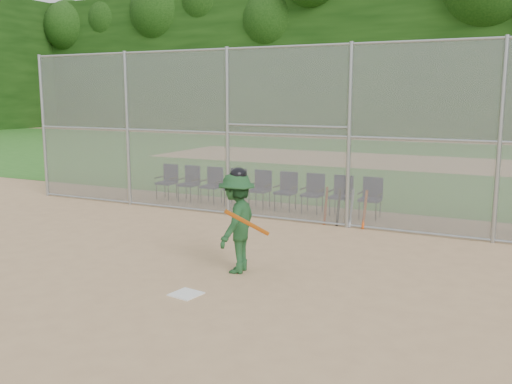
% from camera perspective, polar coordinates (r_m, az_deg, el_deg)
% --- Properties ---
extents(ground, '(100.00, 100.00, 0.00)m').
position_cam_1_polar(ground, '(8.82, -7.34, -9.54)').
color(ground, tan).
rests_on(ground, ground).
extents(grass_strip, '(100.00, 100.00, 0.00)m').
position_cam_1_polar(grass_strip, '(25.50, 15.69, 2.84)').
color(grass_strip, '#2B661E').
rests_on(grass_strip, ground).
extents(dirt_patch_far, '(24.00, 24.00, 0.00)m').
position_cam_1_polar(dirt_patch_far, '(25.50, 15.70, 2.85)').
color(dirt_patch_far, tan).
rests_on(dirt_patch_far, ground).
extents(backstop_fence, '(16.09, 0.09, 4.00)m').
position_cam_1_polar(backstop_fence, '(12.81, 5.00, 5.97)').
color(backstop_fence, gray).
rests_on(backstop_fence, ground).
extents(treeline, '(81.00, 60.00, 11.00)m').
position_cam_1_polar(treeline, '(27.43, 17.05, 14.75)').
color(treeline, black).
rests_on(treeline, ground).
extents(home_plate, '(0.46, 0.46, 0.02)m').
position_cam_1_polar(home_plate, '(8.55, -7.02, -10.09)').
color(home_plate, white).
rests_on(home_plate, ground).
extents(batter_at_plate, '(1.02, 1.30, 1.75)m').
position_cam_1_polar(batter_at_plate, '(9.33, -1.94, -3.00)').
color(batter_at_plate, '#1C4622').
rests_on(batter_at_plate, ground).
extents(spare_bats, '(0.96, 0.31, 0.85)m').
position_cam_1_polar(spare_bats, '(12.82, 8.89, -1.55)').
color(spare_bats, '#D84C14').
rests_on(spare_bats, ground).
extents(chair_0, '(0.54, 0.52, 0.96)m').
position_cam_1_polar(chair_0, '(16.18, -8.95, 1.00)').
color(chair_0, '#0F1337').
rests_on(chair_0, ground).
extents(chair_1, '(0.54, 0.52, 0.96)m').
position_cam_1_polar(chair_1, '(15.77, -6.79, 0.83)').
color(chair_1, '#0F1337').
rests_on(chair_1, ground).
extents(chair_2, '(0.54, 0.52, 0.96)m').
position_cam_1_polar(chair_2, '(15.39, -4.53, 0.65)').
color(chair_2, '#0F1337').
rests_on(chair_2, ground).
extents(chair_3, '(0.54, 0.52, 0.96)m').
position_cam_1_polar(chair_3, '(15.04, -2.15, 0.46)').
color(chair_3, '#0F1337').
rests_on(chair_3, ground).
extents(chair_4, '(0.54, 0.52, 0.96)m').
position_cam_1_polar(chair_4, '(14.71, 0.34, 0.25)').
color(chair_4, '#0F1337').
rests_on(chair_4, ground).
extents(chair_5, '(0.54, 0.52, 0.96)m').
position_cam_1_polar(chair_5, '(14.41, 2.94, 0.04)').
color(chair_5, '#0F1337').
rests_on(chair_5, ground).
extents(chair_6, '(0.54, 0.52, 0.96)m').
position_cam_1_polar(chair_6, '(14.14, 5.64, -0.18)').
color(chair_6, '#0F1337').
rests_on(chair_6, ground).
extents(chair_7, '(0.54, 0.52, 0.96)m').
position_cam_1_polar(chair_7, '(13.90, 8.44, -0.41)').
color(chair_7, '#0F1337').
rests_on(chair_7, ground).
extents(chair_8, '(0.54, 0.52, 0.96)m').
position_cam_1_polar(chair_8, '(13.70, 11.34, -0.64)').
color(chair_8, '#0F1337').
rests_on(chair_8, ground).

